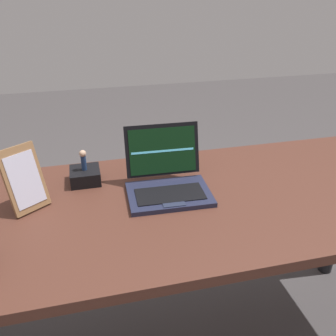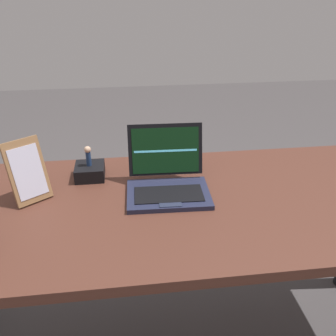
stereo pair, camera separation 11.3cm
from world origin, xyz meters
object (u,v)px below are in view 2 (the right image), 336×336
at_px(photo_frame, 27,172).
at_px(figurine_stand, 90,171).
at_px(figurine, 88,155).
at_px(laptop_front, 168,181).

distance_m(photo_frame, figurine_stand, 0.22).
xyz_separation_m(figurine_stand, figurine, (0.00, 0.00, 0.06)).
relative_size(laptop_front, photo_frame, 1.36).
xyz_separation_m(photo_frame, figurine_stand, (0.17, 0.12, -0.07)).
relative_size(photo_frame, figurine, 2.78).
xyz_separation_m(laptop_front, figurine, (-0.25, 0.12, 0.05)).
xyz_separation_m(laptop_front, photo_frame, (-0.42, 0.01, 0.06)).
bearing_deg(photo_frame, laptop_front, -0.76).
bearing_deg(laptop_front, figurine_stand, 153.63).
distance_m(laptop_front, photo_frame, 0.43).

